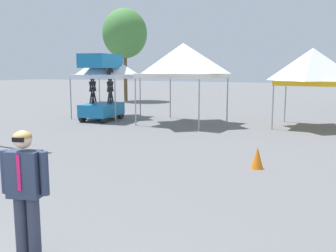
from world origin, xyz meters
TOP-DOWN VIEW (x-y plane):
  - canopy_tent_left_of_center at (-8.25, 14.38)m, footprint 2.94×2.94m
  - canopy_tent_behind_left at (-3.65, 14.06)m, footprint 3.48×3.48m
  - canopy_tent_far_right at (1.76, 15.54)m, footprint 2.79×2.79m
  - scissor_lift at (-7.76, 13.32)m, footprint 1.71×2.47m
  - person_foreground at (0.03, 1.43)m, footprint 0.63×0.35m
  - tree_behind_tents_right at (-13.23, 23.70)m, footprint 3.51×3.51m
  - traffic_cone_lot_center at (1.47, 7.61)m, footprint 0.32×0.32m

SIDE VIEW (x-z plane):
  - traffic_cone_lot_center at x=1.47m, z-range 0.00..0.57m
  - person_foreground at x=0.03m, z-range 0.14..1.92m
  - scissor_lift at x=-7.76m, z-range -0.59..2.67m
  - canopy_tent_far_right at x=1.76m, z-range 0.92..4.36m
  - canopy_tent_left_of_center at x=-8.25m, z-range 1.03..4.37m
  - canopy_tent_behind_left at x=-3.65m, z-range 1.07..4.78m
  - tree_behind_tents_right at x=-13.23m, z-range 1.68..8.93m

